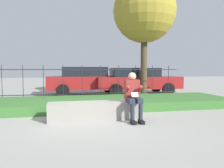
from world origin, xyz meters
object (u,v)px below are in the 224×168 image
at_px(car_parked_right, 137,80).
at_px(person_seated_reader, 133,94).
at_px(tree_behind_fence, 144,12).
at_px(stone_bench, 94,112).
at_px(car_parked_center, 86,80).

bearing_deg(car_parked_right, person_seated_reader, -108.92).
height_order(person_seated_reader, tree_behind_fence, tree_behind_fence).
relative_size(person_seated_reader, tree_behind_fence, 0.23).
distance_m(stone_bench, person_seated_reader, 1.17).
bearing_deg(car_parked_center, stone_bench, -95.21).
xyz_separation_m(stone_bench, car_parked_right, (3.04, 5.58, 0.55)).
height_order(person_seated_reader, car_parked_center, car_parked_center).
bearing_deg(tree_behind_fence, stone_bench, -124.10).
bearing_deg(stone_bench, car_parked_right, 61.46).
height_order(person_seated_reader, car_parked_right, car_parked_right).
height_order(stone_bench, person_seated_reader, person_seated_reader).
height_order(car_parked_center, tree_behind_fence, tree_behind_fence).
xyz_separation_m(stone_bench, tree_behind_fence, (3.02, 4.46, 3.95)).
bearing_deg(stone_bench, car_parked_center, 87.15).
xyz_separation_m(person_seated_reader, car_parked_right, (2.02, 5.87, 0.06)).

